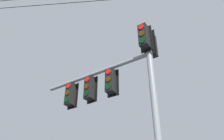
% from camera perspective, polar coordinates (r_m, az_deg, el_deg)
% --- Properties ---
extents(signal_mast_assembly, '(4.23, 2.92, 7.25)m').
position_cam_1_polar(signal_mast_assembly, '(7.91, 2.31, -4.23)').
color(signal_mast_assembly, gray).
rests_on(signal_mast_assembly, ground).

